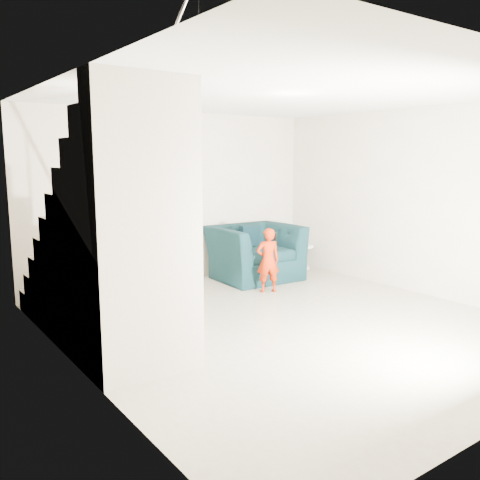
% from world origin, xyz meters
% --- Properties ---
extents(floor, '(5.50, 5.50, 0.00)m').
position_xyz_m(floor, '(0.00, 0.00, 0.00)').
color(floor, gray).
rests_on(floor, ground).
extents(ceiling, '(5.50, 5.50, 0.00)m').
position_xyz_m(ceiling, '(0.00, 0.00, 2.70)').
color(ceiling, silver).
rests_on(ceiling, back_wall).
extents(back_wall, '(5.00, 0.00, 5.00)m').
position_xyz_m(back_wall, '(0.00, 2.75, 1.35)').
color(back_wall, '#B5AC93').
rests_on(back_wall, floor).
extents(left_wall, '(0.00, 5.50, 5.50)m').
position_xyz_m(left_wall, '(-2.50, 0.00, 1.35)').
color(left_wall, '#B5AC93').
rests_on(left_wall, floor).
extents(right_wall, '(0.00, 5.50, 5.50)m').
position_xyz_m(right_wall, '(2.50, 0.00, 1.35)').
color(right_wall, '#B5AC93').
rests_on(right_wall, floor).
extents(armchair, '(1.41, 1.25, 0.88)m').
position_xyz_m(armchair, '(1.08, 2.08, 0.44)').
color(armchair, black).
rests_on(armchair, floor).
extents(toddler, '(0.41, 0.35, 0.96)m').
position_xyz_m(toddler, '(0.72, 1.28, 0.48)').
color(toddler, '#992804').
rests_on(toddler, floor).
extents(side_table, '(0.44, 0.44, 0.44)m').
position_xyz_m(side_table, '(2.25, 2.21, 0.29)').
color(side_table, silver).
rests_on(side_table, floor).
extents(staircase, '(1.02, 3.03, 3.62)m').
position_xyz_m(staircase, '(-2.00, 0.55, 0.95)').
color(staircase, '#ADA089').
rests_on(staircase, floor).
extents(cushion, '(0.38, 0.18, 0.37)m').
position_xyz_m(cushion, '(1.17, 2.36, 0.68)').
color(cushion, black).
rests_on(cushion, armchair).
extents(throw, '(0.04, 0.44, 0.49)m').
position_xyz_m(throw, '(0.55, 2.09, 0.55)').
color(throw, black).
rests_on(throw, armchair).
extents(phone, '(0.03, 0.05, 0.10)m').
position_xyz_m(phone, '(0.82, 1.25, 0.84)').
color(phone, black).
rests_on(phone, toddler).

